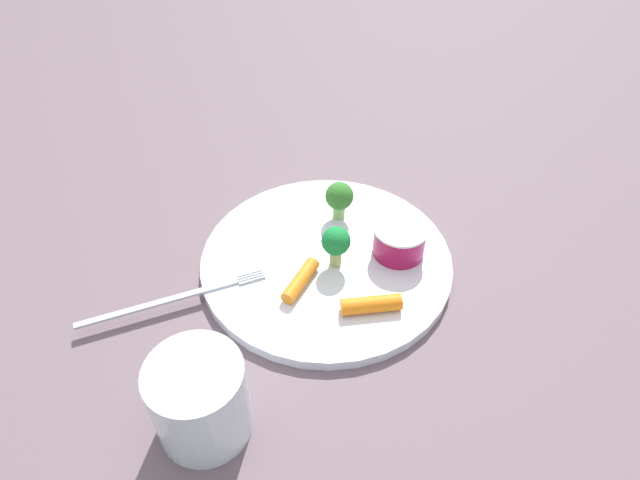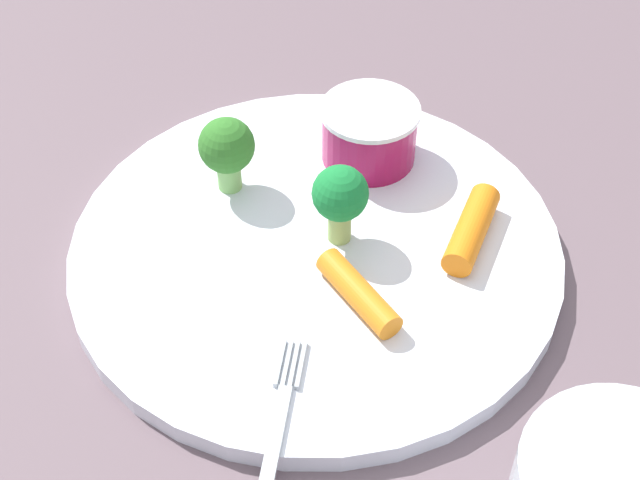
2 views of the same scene
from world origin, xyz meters
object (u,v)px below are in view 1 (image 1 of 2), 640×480
Objects in this scene: plate at (326,261)px; sauce_cup at (399,240)px; broccoli_floret_1 at (339,197)px; carrot_stick_0 at (300,280)px; carrot_stick_1 at (371,304)px; drinking_glass at (200,400)px; broccoli_floret_0 at (334,244)px; fork at (177,298)px.

plate is 0.08m from sauce_cup.
sauce_cup is at bearing 1.58° from broccoli_floret_1.
carrot_stick_1 is (0.07, 0.03, 0.00)m from carrot_stick_0.
broccoli_floret_1 is at bearing 145.62° from carrot_stick_1.
plate is 0.22m from drinking_glass.
plate is 4.55× the size of carrot_stick_1.
fork is at bearing -119.31° from broccoli_floret_0.
broccoli_floret_1 reaches higher than carrot_stick_0.
broccoli_floret_1 is at bearing 81.11° from fork.
sauce_cup reaches higher than carrot_stick_1.
broccoli_floret_1 is (-0.03, 0.06, 0.03)m from plate.
broccoli_floret_1 reaches higher than carrot_stick_1.
sauce_cup is 0.09m from broccoli_floret_1.
plate is 4.61× the size of sauce_cup.
plate is 5.57× the size of broccoli_floret_0.
sauce_cup reaches higher than fork.
broccoli_floret_1 is at bearing 121.13° from plate.
fork is 2.19× the size of drinking_glass.
drinking_glass is at bearing -77.93° from broccoli_floret_0.
broccoli_floret_0 is 0.07m from carrot_stick_1.
broccoli_floret_0 is (0.01, -0.00, 0.04)m from plate.
broccoli_floret_1 is 0.21m from fork.
broccoli_floret_1 is at bearing 112.64° from carrot_stick_0.
fork is at bearing -119.56° from sauce_cup.
broccoli_floret_1 is 0.83× the size of carrot_stick_0.
broccoli_floret_1 is at bearing -178.42° from sauce_cup.
carrot_stick_0 is 0.70× the size of drinking_glass.
sauce_cup is 1.04× the size of carrot_stick_0.
carrot_stick_1 is at bearing 19.19° from carrot_stick_0.
carrot_stick_0 is at bearing -111.08° from sauce_cup.
fork is at bearing -98.89° from broccoli_floret_1.
sauce_cup reaches higher than plate.
broccoli_floret_1 is at bearing 128.37° from broccoli_floret_0.
sauce_cup is 0.27m from drinking_glass.
sauce_cup is 1.24× the size of broccoli_floret_1.
carrot_stick_0 is 0.08m from carrot_stick_1.
broccoli_floret_1 is 0.28m from drinking_glass.
plate is 0.05m from carrot_stick_0.
carrot_stick_1 is at bearing -69.12° from sauce_cup.
carrot_stick_1 is 0.73× the size of drinking_glass.
broccoli_floret_0 reaches higher than carrot_stick_1.
carrot_stick_0 is at bearing -79.30° from plate.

